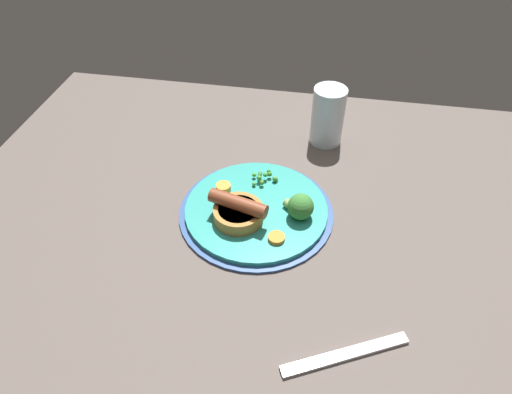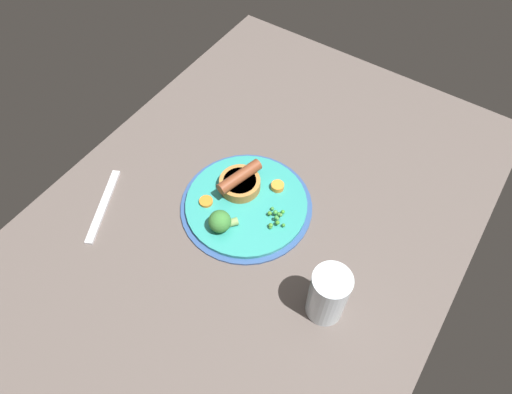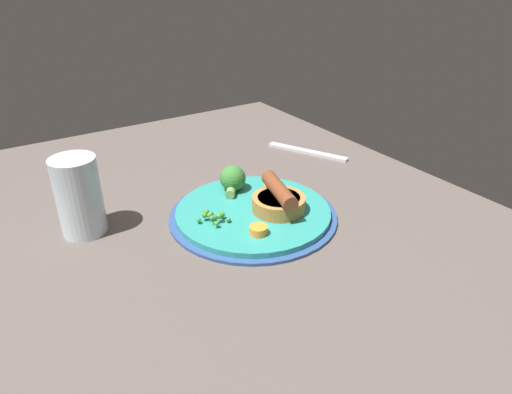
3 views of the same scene
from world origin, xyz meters
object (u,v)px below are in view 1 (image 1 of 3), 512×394
Objects in this scene: dinner_plate at (256,211)px; fork at (345,355)px; carrot_slice_1 at (276,238)px; drinking_glass at (328,116)px; pea_pile at (265,177)px; carrot_slice_0 at (223,188)px; sausage_pudding at (238,211)px; broccoli_floret_near at (300,207)px.

dinner_plate is 1.50× the size of fork.
carrot_slice_1 is 31.49cm from drinking_glass.
pea_pile is 1.80× the size of carrot_slice_1.
carrot_slice_1 is 0.15× the size of fork.
pea_pile reaches higher than carrot_slice_1.
pea_pile is 19.84cm from drinking_glass.
sausage_pudding is at bearing -57.90° from carrot_slice_0.
fork is at bearing 146.81° from sausage_pudding.
dinner_plate is at bearing -26.76° from carrot_slice_0.
carrot_slice_1 is 21.28cm from fork.
dinner_plate is at bearing 123.81° from carrot_slice_1.
broccoli_floret_near is 2.04× the size of carrot_slice_0.
sausage_pudding reaches higher than carrot_slice_1.
pea_pile is 0.41× the size of drinking_glass.
drinking_glass is (10.43, 23.86, 5.48)cm from dinner_plate.
drinking_glass is at bearing 66.38° from dinner_plate.
sausage_pudding is 7.97cm from carrot_slice_1.
dinner_plate is at bearing 97.54° from fork.
carrot_slice_0 reaches higher than dinner_plate.
fork is (18.84, -21.13, -2.93)cm from sausage_pudding.
carrot_slice_1 is at bearing -77.52° from broccoli_floret_near.
sausage_pudding is 2.11× the size of pea_pile.
drinking_glass reaches higher than carrot_slice_1.
broccoli_floret_near is (10.07, 2.52, 0.33)cm from sausage_pudding.
sausage_pudding reaches higher than pea_pile.
pea_pile is 35.52cm from fork.
fork is at bearing -63.05° from pea_pile.
carrot_slice_1 is at bearing -73.16° from pea_pile.
dinner_plate is 8.20cm from broccoli_floret_near.
drinking_glass is (2.83, 24.60, 2.49)cm from broccoli_floret_near.
broccoli_floret_near is 0.30× the size of fork.
fork is at bearing -82.98° from drinking_glass.
carrot_slice_1 is at bearing 97.56° from fork.
sausage_pudding is 0.86× the size of drinking_glass.
carrot_slice_1 is (4.54, -6.78, 1.19)cm from dinner_plate.
carrot_slice_1 is at bearing 168.48° from sausage_pudding.
fork is 1.49× the size of drinking_glass.
fork is (8.77, -23.66, -3.25)cm from broccoli_floret_near.
broccoli_floret_near is at bearing -16.00° from carrot_slice_0.
fork is (16.07, -31.61, -2.00)cm from pea_pile.
carrot_slice_0 is at bearing -156.59° from broccoli_floret_near.
carrot_slice_1 is (-3.06, -6.03, -1.79)cm from broccoli_floret_near.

